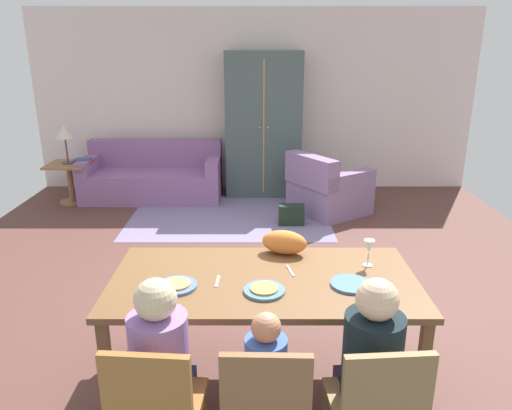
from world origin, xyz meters
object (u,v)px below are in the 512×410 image
object	(u,v)px
book_upper	(82,160)
dining_chair_child	(265,407)
person_woman	(367,380)
wine_glass	(369,247)
table_lamp	(64,133)
plate_near_woman	(350,284)
book_lower	(84,162)
dining_table	(263,287)
plate_near_man	(177,286)
dining_chair_woman	(377,407)
couch	(153,178)
person_man	(163,380)
dining_chair_man	(155,407)
cat	(284,242)
person_child	(265,393)
plate_near_child	(264,290)
armoire	(263,125)
side_table	(70,177)
armchair	(326,190)
handbag	(291,215)

from	to	relation	value
book_upper	dining_chair_child	bearing A→B (deg)	-62.27
person_woman	book_upper	world-z (taller)	person_woman
wine_glass	table_lamp	world-z (taller)	table_lamp
plate_near_woman	book_lower	xyz separation A→B (m)	(-3.02, 4.01, -0.18)
dining_table	book_lower	world-z (taller)	dining_table
plate_near_man	dining_chair_child	world-z (taller)	dining_chair_child
dining_table	dining_chair_woman	distance (m)	1.02
couch	table_lamp	size ratio (longest dim) A/B	3.68
dining_chair_woman	book_lower	size ratio (longest dim) A/B	3.95
table_lamp	person_man	bearing A→B (deg)	-64.45
dining_chair_man	cat	bearing A→B (deg)	60.62
person_child	cat	size ratio (longest dim) A/B	2.89
plate_near_child	person_man	world-z (taller)	person_man
wine_glass	book_upper	world-z (taller)	wine_glass
dining_chair_child	armoire	distance (m)	5.23
dining_table	person_woman	xyz separation A→B (m)	(0.53, -0.67, -0.18)
side_table	cat	bearing A→B (deg)	-50.75
dining_chair_man	armchair	bearing A→B (deg)	71.40
person_woman	book_upper	size ratio (longest dim) A/B	5.04
wine_glass	dining_chair_child	xyz separation A→B (m)	(-0.70, -1.02, -0.40)
plate_near_man	handbag	distance (m)	3.29
person_man	dining_chair_woman	bearing A→B (deg)	-9.28
book_upper	handbag	bearing A→B (deg)	-18.20
dining_table	person_child	bearing A→B (deg)	-89.93
plate_near_child	person_man	distance (m)	0.77
table_lamp	book_upper	size ratio (longest dim) A/B	2.45
person_woman	armoire	size ratio (longest dim) A/B	0.53
cat	armoire	world-z (taller)	armoire
dining_chair_woman	book_upper	bearing A→B (deg)	122.59
plate_near_man	person_man	xyz separation A→B (m)	(0.00, -0.55, -0.26)
plate_near_woman	side_table	xyz separation A→B (m)	(-3.23, 3.97, -0.39)
dining_chair_man	armchair	size ratio (longest dim) A/B	0.73
person_child	person_woman	xyz separation A→B (m)	(0.53, 0.01, 0.08)
plate_near_woman	dining_chair_woman	world-z (taller)	dining_chair_woman
dining_table	plate_near_child	world-z (taller)	plate_near_child
armchair	side_table	xyz separation A→B (m)	(-3.60, 0.43, 0.06)
person_man	cat	distance (m)	1.29
person_man	dining_chair_woman	size ratio (longest dim) A/B	1.28
plate_near_child	wine_glass	bearing A→B (deg)	27.26
couch	handbag	world-z (taller)	couch
dining_chair_man	person_child	bearing A→B (deg)	17.45
person_woman	book_upper	distance (m)	5.51
plate_near_child	dining_chair_woman	xyz separation A→B (m)	(0.54, -0.66, -0.28)
plate_near_child	armoire	distance (m)	4.55
person_child	cat	distance (m)	1.14
couch	armoire	world-z (taller)	armoire
dining_table	person_man	distance (m)	0.87
dining_chair_child	book_lower	bearing A→B (deg)	117.57
person_woman	side_table	world-z (taller)	person_woman
armchair	armoire	distance (m)	1.44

